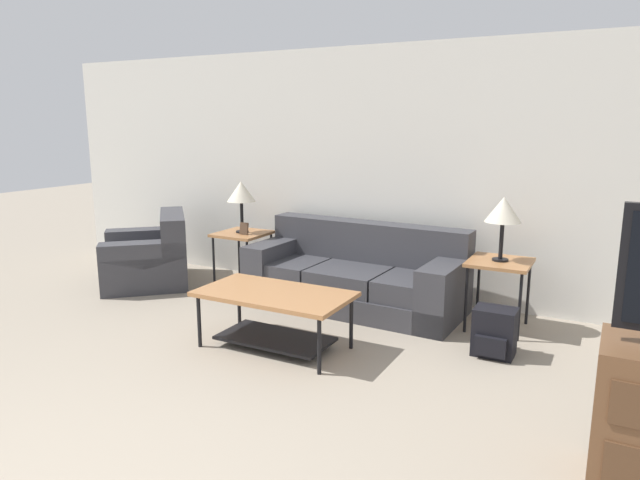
# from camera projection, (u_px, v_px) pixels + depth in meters

# --- Properties ---
(wall_back) EXTENTS (8.77, 0.06, 2.60)m
(wall_back) POSITION_uv_depth(u_px,v_px,m) (382.00, 173.00, 6.00)
(wall_back) COLOR silver
(wall_back) RESTS_ON ground_plane
(couch) EXTENTS (2.19, 0.98, 0.82)m
(couch) POSITION_uv_depth(u_px,v_px,m) (356.00, 277.00, 5.72)
(couch) COLOR #38383D
(couch) RESTS_ON ground_plane
(armchair) EXTENTS (1.40, 1.41, 0.80)m
(armchair) POSITION_uv_depth(u_px,v_px,m) (150.00, 258.00, 6.56)
(armchair) COLOR #38383D
(armchair) RESTS_ON ground_plane
(coffee_table) EXTENTS (1.24, 0.68, 0.48)m
(coffee_table) POSITION_uv_depth(u_px,v_px,m) (275.00, 307.00, 4.64)
(coffee_table) COLOR #A87042
(coffee_table) RESTS_ON ground_plane
(side_table_left) EXTENTS (0.53, 0.55, 0.63)m
(side_table_left) POSITION_uv_depth(u_px,v_px,m) (242.00, 238.00, 6.32)
(side_table_left) COLOR #A87042
(side_table_left) RESTS_ON ground_plane
(side_table_right) EXTENTS (0.53, 0.55, 0.63)m
(side_table_right) POSITION_uv_depth(u_px,v_px,m) (500.00, 268.00, 5.04)
(side_table_right) COLOR #A87042
(side_table_right) RESTS_ON ground_plane
(table_lamp_left) EXTENTS (0.31, 0.31, 0.57)m
(table_lamp_left) POSITION_uv_depth(u_px,v_px,m) (241.00, 192.00, 6.22)
(table_lamp_left) COLOR black
(table_lamp_left) RESTS_ON side_table_left
(table_lamp_right) EXTENTS (0.31, 0.31, 0.57)m
(table_lamp_right) POSITION_uv_depth(u_px,v_px,m) (503.00, 211.00, 4.94)
(table_lamp_right) COLOR black
(table_lamp_right) RESTS_ON side_table_right
(backpack) EXTENTS (0.32, 0.32, 0.39)m
(backpack) POSITION_uv_depth(u_px,v_px,m) (494.00, 332.00, 4.52)
(backpack) COLOR black
(backpack) RESTS_ON ground_plane
(picture_frame) EXTENTS (0.10, 0.04, 0.13)m
(picture_frame) POSITION_uv_depth(u_px,v_px,m) (244.00, 229.00, 6.19)
(picture_frame) COLOR #4C3828
(picture_frame) RESTS_ON side_table_left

